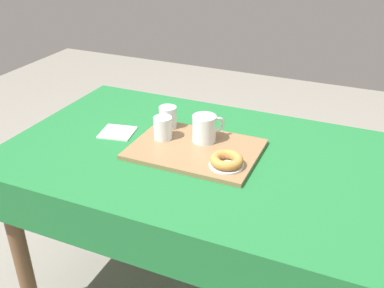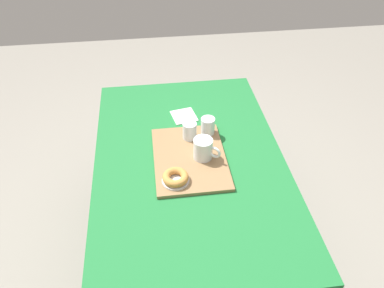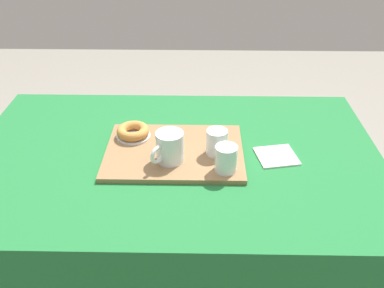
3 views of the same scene
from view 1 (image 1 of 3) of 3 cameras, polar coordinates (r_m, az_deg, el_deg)
dining_table at (r=1.64m, az=0.42°, el=-3.90°), size 1.37×0.87×0.74m
serving_tray at (r=1.59m, az=0.53°, el=-0.66°), size 0.45×0.33×0.02m
tea_mug_left at (r=1.61m, az=1.65°, el=1.93°), size 0.10×0.12×0.10m
water_glass_near at (r=1.63m, az=-3.81°, el=1.94°), size 0.07×0.07×0.08m
water_glass_far at (r=1.71m, az=-3.15°, el=3.36°), size 0.07×0.07×0.08m
donut_plate_left at (r=1.47m, az=4.48°, el=-2.74°), size 0.12×0.12×0.01m
sugar_donut_left at (r=1.46m, az=4.51°, el=-2.08°), size 0.11×0.11×0.03m
paper_napkin at (r=1.74m, az=-9.66°, el=1.50°), size 0.15×0.14×0.01m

